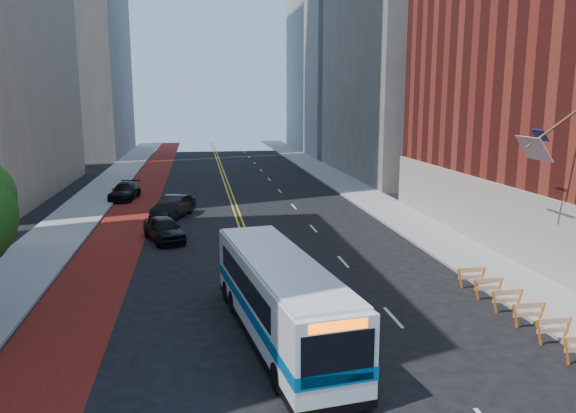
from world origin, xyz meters
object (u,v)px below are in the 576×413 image
(car_b, at_px, (173,207))
(car_a, at_px, (164,229))
(car_c, at_px, (125,191))
(transit_bus, at_px, (279,297))

(car_b, bearing_deg, car_a, -70.47)
(car_a, height_order, car_c, car_a)
(transit_bus, xyz_separation_m, car_b, (-4.72, 22.61, -0.82))
(transit_bus, xyz_separation_m, car_a, (-5.02, 15.46, -0.85))
(car_b, relative_size, car_c, 0.97)
(transit_bus, height_order, car_b, transit_bus)
(transit_bus, distance_m, car_b, 23.12)
(car_a, bearing_deg, car_c, 86.33)
(car_a, distance_m, car_c, 16.06)
(transit_bus, relative_size, car_c, 2.31)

